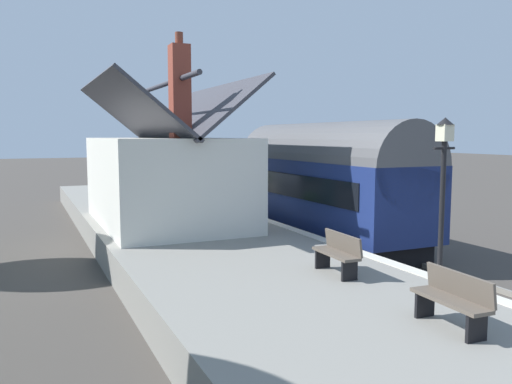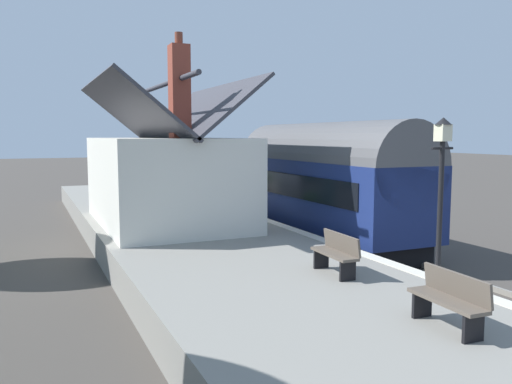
% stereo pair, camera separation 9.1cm
% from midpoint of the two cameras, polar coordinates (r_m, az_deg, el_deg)
% --- Properties ---
extents(ground_plane, '(160.00, 160.00, 0.00)m').
position_cam_midpoint_polar(ground_plane, '(19.15, 4.02, -5.42)').
color(ground_plane, '#423D38').
extents(platform, '(32.00, 5.99, 0.88)m').
position_cam_midpoint_polar(platform, '(17.56, -7.56, -5.06)').
color(platform, gray).
rests_on(platform, ground).
extents(platform_edge_coping, '(32.00, 0.36, 0.02)m').
position_cam_midpoint_polar(platform_edge_coping, '(18.47, 0.81, -3.03)').
color(platform_edge_coping, beige).
rests_on(platform_edge_coping, platform).
extents(rail_near, '(52.00, 0.08, 0.14)m').
position_cam_midpoint_polar(rail_near, '(19.95, 8.14, -4.79)').
color(rail_near, gray).
rests_on(rail_near, ground).
extents(rail_far, '(52.00, 0.08, 0.14)m').
position_cam_midpoint_polar(rail_far, '(19.22, 4.50, -5.16)').
color(rail_far, gray).
rests_on(rail_far, ground).
extents(train, '(9.33, 2.73, 4.32)m').
position_cam_midpoint_polar(train, '(18.67, 7.55, 1.12)').
color(train, black).
rests_on(train, ground).
extents(station_building, '(7.64, 4.56, 6.04)m').
position_cam_midpoint_polar(station_building, '(17.89, -10.02, 1.69)').
color(station_building, silver).
rests_on(station_building, platform).
extents(bench_near_building, '(1.42, 0.49, 0.88)m').
position_cam_midpoint_polar(bench_near_building, '(11.37, 8.78, -6.55)').
color(bench_near_building, brown).
rests_on(bench_near_building, platform).
extents(bench_platform_end, '(1.42, 0.50, 0.88)m').
position_cam_midpoint_polar(bench_platform_end, '(28.00, -12.18, 0.95)').
color(bench_platform_end, brown).
rests_on(bench_platform_end, platform).
extents(bench_mid_platform, '(1.42, 0.50, 0.88)m').
position_cam_midpoint_polar(bench_mid_platform, '(8.70, 20.52, -10.86)').
color(bench_mid_platform, brown).
rests_on(bench_mid_platform, platform).
extents(bench_by_lamp, '(1.42, 0.49, 0.88)m').
position_cam_midpoint_polar(bench_by_lamp, '(24.45, -9.66, 0.26)').
color(bench_by_lamp, brown).
rests_on(bench_by_lamp, platform).
extents(planter_under_sign, '(0.41, 0.41, 0.71)m').
position_cam_midpoint_polar(planter_under_sign, '(28.02, -15.48, 0.62)').
color(planter_under_sign, black).
rests_on(planter_under_sign, platform).
extents(planter_edge_far, '(0.82, 0.32, 0.64)m').
position_cam_midpoint_polar(planter_edge_far, '(25.37, -7.93, 0.11)').
color(planter_edge_far, black).
rests_on(planter_edge_far, platform).
extents(planter_by_door, '(0.64, 0.64, 0.92)m').
position_cam_midpoint_polar(planter_by_door, '(18.46, -1.67, -1.53)').
color(planter_by_door, '#9E5138').
rests_on(planter_by_door, platform).
extents(planter_corner_building, '(0.49, 0.49, 0.84)m').
position_cam_midpoint_polar(planter_corner_building, '(23.42, -15.18, -0.15)').
color(planter_corner_building, teal).
rests_on(planter_corner_building, platform).
extents(planter_bench_right, '(0.73, 0.73, 1.03)m').
position_cam_midpoint_polar(planter_bench_right, '(26.61, -13.98, 0.78)').
color(planter_bench_right, black).
rests_on(planter_bench_right, platform).
extents(planter_edge_near, '(0.43, 0.43, 0.78)m').
position_cam_midpoint_polar(planter_edge_near, '(23.34, -6.06, -0.10)').
color(planter_edge_near, gray).
rests_on(planter_edge_near, platform).
extents(lamp_post_platform, '(0.32, 0.50, 3.32)m').
position_cam_midpoint_polar(lamp_post_platform, '(10.49, 19.66, 2.41)').
color(lamp_post_platform, black).
rests_on(lamp_post_platform, platform).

